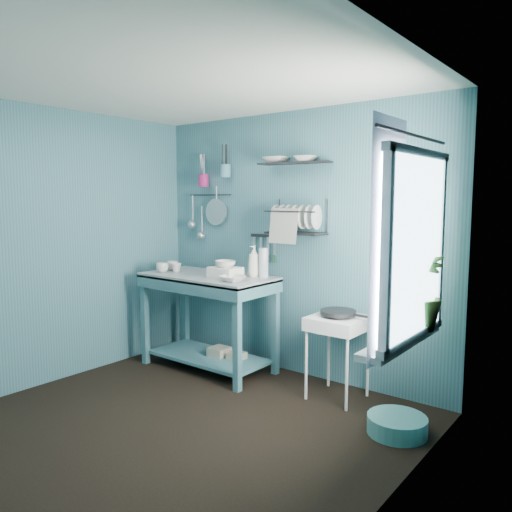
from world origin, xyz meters
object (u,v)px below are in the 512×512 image
Objects in this scene: utensil_cup_teal at (225,171)px; work_counter at (208,322)px; dish_rack at (296,217)px; hotplate_stand at (337,357)px; utensil_cup_magenta at (203,181)px; colander at (216,212)px; water_bottle at (264,263)px; mug_mid at (176,268)px; soap_bottle at (254,261)px; frying_pan at (338,312)px; mug_right at (173,266)px; storage_tin_large at (219,358)px; storage_tin_small at (237,362)px; floor_basin at (397,425)px; potted_plant at (419,291)px; mug_left at (162,268)px; wash_tub at (225,272)px.

work_counter is at bearing -76.59° from utensil_cup_teal.
hotplate_stand is at bearing -15.12° from dish_rack.
utensil_cup_magenta is 0.37m from colander.
water_bottle is 1.13m from hotplate_stand.
colander reaches higher than mug_mid.
water_bottle is (0.10, 0.02, -0.01)m from soap_bottle.
utensil_cup_magenta is at bearing 172.23° from frying_pan.
utensil_cup_teal is at bearing 42.27° from mug_right.
dish_rack is 1.60m from storage_tin_large.
soap_bottle is 1.49× the size of storage_tin_small.
work_counter is 4.76× the size of colander.
hotplate_stand is at bearing 154.38° from floor_basin.
potted_plant is at bearing -16.69° from soap_bottle.
soap_bottle is 1.00× the size of frying_pan.
mug_left reaches higher than mug_mid.
potted_plant is (1.79, -0.54, -0.00)m from soap_bottle.
wash_tub is (0.63, 0.04, 0.00)m from mug_mid.
water_bottle is at bearing 17.28° from mug_mid.
storage_tin_small is (-0.12, -0.12, -0.99)m from soap_bottle.
work_counter is at bearing -157.07° from water_bottle.
work_counter is 1.17m from colander.
hotplate_stand is at bearing 150.87° from potted_plant.
colander is (0.23, 0.56, 0.55)m from mug_left.
hotplate_stand is (1.85, 0.29, -0.64)m from mug_left.
soap_bottle is 2.30× the size of utensil_cup_magenta.
soap_bottle is 0.58× the size of potted_plant.
utensil_cup_teal is (-0.34, 0.39, 0.97)m from wash_tub.
storage_tin_small is (0.30, 0.08, -0.37)m from work_counter.
wash_tub reaches higher than floor_basin.
mug_mid is 1.11m from utensil_cup_teal.
wash_tub reaches higher than storage_tin_small.
wash_tub is at bearing 10.86° from mug_left.
storage_tin_large is at bearing 154.98° from wash_tub.
mug_mid is at bearing -168.37° from storage_tin_small.
potted_plant is (2.59, -0.28, 0.10)m from mug_mid.
storage_tin_large is (-1.27, -0.08, -0.24)m from hotplate_stand.
storage_tin_large is (-0.42, -0.17, -0.97)m from water_bottle.
soap_bottle is (0.42, 0.20, 0.62)m from work_counter.
dish_rack reaches higher than work_counter.
colander is 2.79m from floor_basin.
mug_right is 0.44× the size of colander.
mug_left is 0.97m from soap_bottle.
soap_bottle is 1.21m from hotplate_stand.
potted_plant reaches higher than storage_tin_large.
mug_mid is at bearing -176.37° from wash_tub.
colander is 1.27× the size of storage_tin_large.
potted_plant is at bearing -38.54° from hotplate_stand.
hotplate_stand is 5.41× the size of utensil_cup_teal.
colander is at bearing 163.26° from potted_plant.
floor_basin is at bearing -14.48° from colander.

